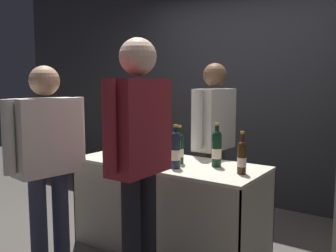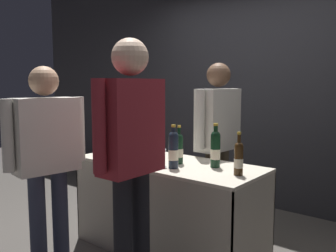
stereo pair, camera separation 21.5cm
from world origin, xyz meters
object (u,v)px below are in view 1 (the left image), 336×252
object	(u,v)px
taster_foreground_right	(47,153)
display_bottle_0	(141,139)
wine_glass_near_vendor	(115,145)
vendor_presenter	(214,132)
tasting_table	(168,190)
wine_glass_mid	(164,154)
flower_vase	(126,149)
featured_wine_bottle	(217,148)

from	to	relation	value
taster_foreground_right	display_bottle_0	bearing A→B (deg)	3.90
wine_glass_near_vendor	vendor_presenter	size ratio (longest dim) A/B	0.08
tasting_table	taster_foreground_right	xyz separation A→B (m)	(-0.49, -0.82, 0.40)
tasting_table	taster_foreground_right	distance (m)	1.03
wine_glass_mid	vendor_presenter	xyz separation A→B (m)	(0.04, 0.76, 0.10)
tasting_table	display_bottle_0	xyz separation A→B (m)	(-0.41, 0.15, 0.38)
vendor_presenter	taster_foreground_right	distance (m)	1.54
wine_glass_mid	taster_foreground_right	size ratio (longest dim) A/B	0.09
flower_vase	vendor_presenter	world-z (taller)	vendor_presenter
featured_wine_bottle	vendor_presenter	bearing A→B (deg)	119.58
wine_glass_mid	flower_vase	size ratio (longest dim) A/B	0.34
featured_wine_bottle	display_bottle_0	distance (m)	0.82
featured_wine_bottle	wine_glass_near_vendor	xyz separation A→B (m)	(-0.94, -0.14, -0.06)
tasting_table	wine_glass_mid	xyz separation A→B (m)	(0.08, -0.16, 0.34)
featured_wine_bottle	wine_glass_near_vendor	distance (m)	0.96
display_bottle_0	wine_glass_mid	xyz separation A→B (m)	(0.48, -0.32, -0.04)
tasting_table	display_bottle_0	bearing A→B (deg)	159.43
wine_glass_near_vendor	wine_glass_mid	world-z (taller)	wine_glass_mid
tasting_table	vendor_presenter	xyz separation A→B (m)	(0.12, 0.59, 0.44)
flower_vase	vendor_presenter	size ratio (longest dim) A/B	0.25
tasting_table	flower_vase	size ratio (longest dim) A/B	3.93
flower_vase	wine_glass_near_vendor	bearing A→B (deg)	150.22
featured_wine_bottle	display_bottle_0	xyz separation A→B (m)	(-0.81, 0.07, -0.01)
tasting_table	featured_wine_bottle	bearing A→B (deg)	10.90
wine_glass_near_vendor	vendor_presenter	distance (m)	0.93
display_bottle_0	tasting_table	bearing A→B (deg)	-20.57
display_bottle_0	wine_glass_near_vendor	xyz separation A→B (m)	(-0.13, -0.21, -0.05)
tasting_table	display_bottle_0	distance (m)	0.58
tasting_table	wine_glass_near_vendor	world-z (taller)	wine_glass_near_vendor
tasting_table	taster_foreground_right	bearing A→B (deg)	-120.72
display_bottle_0	taster_foreground_right	size ratio (longest dim) A/B	0.22
wine_glass_near_vendor	display_bottle_0	bearing A→B (deg)	58.06
display_bottle_0	taster_foreground_right	world-z (taller)	taster_foreground_right
featured_wine_bottle	wine_glass_near_vendor	bearing A→B (deg)	-171.81
wine_glass_mid	taster_foreground_right	distance (m)	0.87
wine_glass_near_vendor	flower_vase	xyz separation A→B (m)	(0.25, -0.14, 0.02)
display_bottle_0	wine_glass_near_vendor	world-z (taller)	display_bottle_0
flower_vase	taster_foreground_right	bearing A→B (deg)	-107.66
display_bottle_0	featured_wine_bottle	bearing A→B (deg)	-5.17
flower_vase	vendor_presenter	bearing A→B (deg)	62.93
vendor_presenter	wine_glass_near_vendor	bearing A→B (deg)	-42.15
flower_vase	wine_glass_mid	bearing A→B (deg)	5.41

